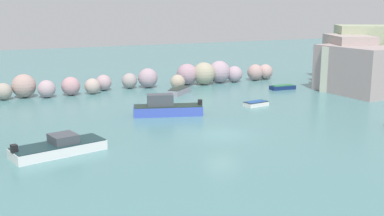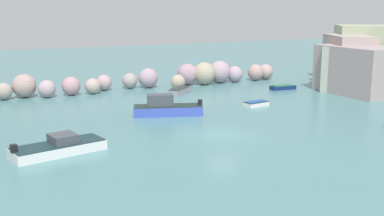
{
  "view_description": "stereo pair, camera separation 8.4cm",
  "coord_description": "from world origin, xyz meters",
  "px_view_note": "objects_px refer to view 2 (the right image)",
  "views": [
    {
      "loc": [
        -16.95,
        -30.61,
        9.62
      ],
      "look_at": [
        0.0,
        5.36,
        1.0
      ],
      "focal_mm": 44.74,
      "sensor_mm": 36.0,
      "label": 1
    },
    {
      "loc": [
        -16.88,
        -30.65,
        9.62
      ],
      "look_at": [
        0.0,
        5.36,
        1.0
      ],
      "focal_mm": 44.74,
      "sensor_mm": 36.0,
      "label": 2
    }
  ],
  "objects_px": {
    "moored_boat_1": "(166,108)",
    "moored_boat_4": "(59,147)",
    "moored_boat_3": "(283,87)",
    "moored_boat_5": "(179,91)",
    "moored_boat_2": "(256,104)"
  },
  "relations": [
    {
      "from": "moored_boat_1",
      "to": "moored_boat_4",
      "type": "bearing_deg",
      "value": 52.42
    },
    {
      "from": "moored_boat_3",
      "to": "moored_boat_5",
      "type": "relative_size",
      "value": 0.9
    },
    {
      "from": "moored_boat_2",
      "to": "moored_boat_3",
      "type": "bearing_deg",
      "value": 31.24
    },
    {
      "from": "moored_boat_3",
      "to": "moored_boat_4",
      "type": "relative_size",
      "value": 0.48
    },
    {
      "from": "moored_boat_1",
      "to": "moored_boat_2",
      "type": "xyz_separation_m",
      "value": [
        9.34,
        -0.07,
        -0.42
      ]
    },
    {
      "from": "moored_boat_2",
      "to": "moored_boat_4",
      "type": "height_order",
      "value": "moored_boat_4"
    },
    {
      "from": "moored_boat_2",
      "to": "moored_boat_4",
      "type": "xyz_separation_m",
      "value": [
        -19.98,
        -7.34,
        0.21
      ]
    },
    {
      "from": "moored_boat_4",
      "to": "moored_boat_2",
      "type": "bearing_deg",
      "value": 7.37
    },
    {
      "from": "moored_boat_3",
      "to": "moored_boat_4",
      "type": "distance_m",
      "value": 31.13
    },
    {
      "from": "moored_boat_1",
      "to": "moored_boat_3",
      "type": "distance_m",
      "value": 18.39
    },
    {
      "from": "moored_boat_1",
      "to": "moored_boat_2",
      "type": "relative_size",
      "value": 2.53
    },
    {
      "from": "moored_boat_1",
      "to": "moored_boat_3",
      "type": "bearing_deg",
      "value": -141.71
    },
    {
      "from": "moored_boat_1",
      "to": "moored_boat_2",
      "type": "height_order",
      "value": "moored_boat_1"
    },
    {
      "from": "moored_boat_1",
      "to": "moored_boat_5",
      "type": "bearing_deg",
      "value": -102.6
    },
    {
      "from": "moored_boat_5",
      "to": "moored_boat_2",
      "type": "bearing_deg",
      "value": 74.01
    }
  ]
}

